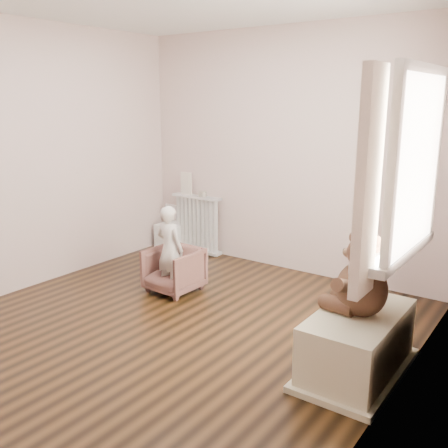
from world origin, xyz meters
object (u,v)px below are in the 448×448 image
Objects in this scene: toy_vanity at (170,227)px; child at (170,249)px; teddy_bear at (362,282)px; plush_cat at (404,226)px; radiator at (197,222)px; armchair at (174,270)px; toy_bench at (357,346)px.

child is at bearing -48.52° from toy_vanity.
teddy_bear is (3.07, -1.54, 0.40)m from toy_vanity.
plush_cat reaches higher than child.
plush_cat is at bearing 75.99° from teddy_bear.
toy_vanity is 1.00× the size of teddy_bear.
armchair is (0.62, -1.15, -0.17)m from radiator.
teddy_bear is (2.66, -1.57, 0.28)m from radiator.
teddy_bear is 2.34× the size of plush_cat.
plush_cat reaches higher than teddy_bear.
teddy_bear is at bearing -26.64° from toy_vanity.
radiator is at bearing 159.13° from plush_cat.
toy_vanity is at bearing 159.63° from teddy_bear.
teddy_bear is (2.04, -0.37, 0.22)m from child.
radiator is 0.43m from toy_vanity.
radiator is 0.76× the size of toy_bench.
child is 2.09m from teddy_bear.
radiator reaches higher than toy_vanity.
toy_vanity is at bearing 134.48° from armchair.
child reaches higher than radiator.
child is at bearing 175.89° from teddy_bear.
child is at bearing -62.52° from radiator.
plush_cat is (0.14, 0.37, 0.33)m from teddy_bear.
radiator is at bearing 149.50° from toy_bench.
teddy_bear is at bearing -9.98° from armchair.
armchair is (1.03, -1.12, -0.05)m from toy_vanity.
armchair is at bearing -47.27° from toy_vanity.
radiator reaches higher than armchair.
radiator is 3.11m from plush_cat.
toy_vanity is 0.58× the size of toy_bench.
radiator is at bearing 4.19° from toy_vanity.
radiator is 1.47× the size of armchair.
radiator is 3.04× the size of plush_cat.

